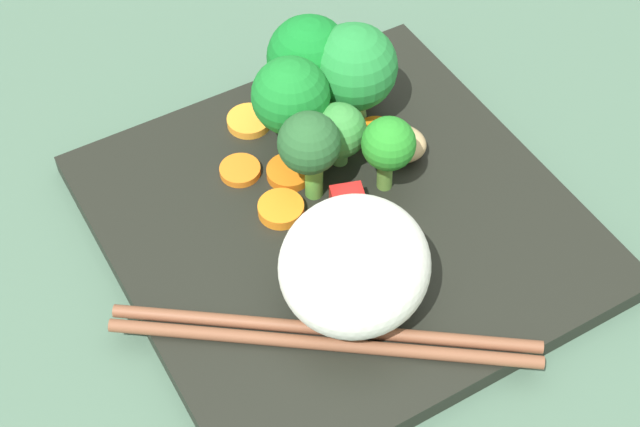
{
  "coord_description": "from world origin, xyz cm",
  "views": [
    {
      "loc": [
        -30.16,
        16.75,
        43.08
      ],
      "look_at": [
        -0.77,
        1.72,
        3.3
      ],
      "focal_mm": 52.14,
      "sensor_mm": 36.0,
      "label": 1
    }
  ],
  "objects": [
    {
      "name": "square_plate",
      "position": [
        0.0,
        0.0,
        0.65
      ],
      "size": [
        27.04,
        27.04,
        1.3
      ],
      "primitive_type": "cube",
      "rotation": [
        0.0,
        0.0,
        0.05
      ],
      "color": "black",
      "rests_on": "ground_plane"
    },
    {
      "name": "carrot_slice_0",
      "position": [
        4.2,
        1.25,
        1.6
      ],
      "size": [
        2.91,
        2.91,
        0.6
      ],
      "primitive_type": "cylinder",
      "rotation": [
        0.0,
        0.0,
        6.23
      ],
      "color": "orange",
      "rests_on": "square_plate"
    },
    {
      "name": "broccoli_floret_2",
      "position": [
        2.5,
        0.72,
        5.29
      ],
      "size": [
        3.65,
        3.65,
        5.98
      ],
      "color": "#539C38",
      "rests_on": "square_plate"
    },
    {
      "name": "broccoli_floret_4",
      "position": [
        6.38,
        -0.05,
        5.4
      ],
      "size": [
        4.72,
        4.72,
        6.65
      ],
      "color": "#609C38",
      "rests_on": "square_plate"
    },
    {
      "name": "rice_mound",
      "position": [
        -5.58,
        2.17,
        4.5
      ],
      "size": [
        11.26,
        11.33,
        6.38
      ],
      "primitive_type": "ellipsoid",
      "rotation": [
        0.0,
        0.0,
        3.79
      ],
      "color": "white",
      "rests_on": "square_plate"
    },
    {
      "name": "carrot_slice_2",
      "position": [
        4.7,
        -5.04,
        1.6
      ],
      "size": [
        2.82,
        2.82,
        0.59
      ],
      "primitive_type": "cylinder",
      "rotation": [
        0.0,
        0.0,
        3.27
      ],
      "color": "orange",
      "rests_on": "square_plate"
    },
    {
      "name": "chicken_piece_3",
      "position": [
        2.74,
        -5.59,
        2.22
      ],
      "size": [
        4.27,
        4.28,
        1.83
      ],
      "primitive_type": "ellipsoid",
      "rotation": [
        0.0,
        0.0,
        0.81
      ],
      "color": "tan",
      "rests_on": "square_plate"
    },
    {
      "name": "broccoli_floret_0",
      "position": [
        3.82,
        -1.87,
        4.0
      ],
      "size": [
        3.38,
        3.38,
        4.47
      ],
      "color": "#549744",
      "rests_on": "square_plate"
    },
    {
      "name": "carrot_slice_1",
      "position": [
        1.81,
        2.96,
        1.64
      ],
      "size": [
        3.3,
        3.3,
        0.67
      ],
      "primitive_type": "cylinder",
      "rotation": [
        0.0,
        0.0,
        6.04
      ],
      "color": "orange",
      "rests_on": "square_plate"
    },
    {
      "name": "broccoli_floret_3",
      "position": [
        9.25,
        -2.67,
        5.14
      ],
      "size": [
        5.32,
        5.32,
        6.73
      ],
      "color": "#65A844",
      "rests_on": "square_plate"
    },
    {
      "name": "carrot_slice_5",
      "position": [
        9.34,
        1.61,
        1.58
      ],
      "size": [
        3.31,
        3.31,
        0.55
      ],
      "primitive_type": "cylinder",
      "rotation": [
        0.0,
        0.0,
        4.5
      ],
      "color": "orange",
      "rests_on": "square_plate"
    },
    {
      "name": "ground_plane",
      "position": [
        0.0,
        0.0,
        -1.0
      ],
      "size": [
        110.0,
        110.0,
        2.0
      ],
      "primitive_type": "cube",
      "color": "#466550"
    },
    {
      "name": "carrot_slice_3",
      "position": [
        5.76,
        3.81,
        1.54
      ],
      "size": [
        3.51,
        3.51,
        0.47
      ],
      "primitive_type": "cylinder",
      "rotation": [
        0.0,
        0.0,
        5.39
      ],
      "color": "orange",
      "rests_on": "square_plate"
    },
    {
      "name": "broccoli_floret_5",
      "position": [
        0.89,
        -3.53,
        4.74
      ],
      "size": [
        3.19,
        3.19,
        5.19
      ],
      "color": "#64983B",
      "rests_on": "square_plate"
    },
    {
      "name": "carrot_slice_4",
      "position": [
        6.66,
        -2.46,
        1.66
      ],
      "size": [
        2.47,
        2.47,
        0.7
      ],
      "primitive_type": "cylinder",
      "rotation": [
        0.0,
        0.0,
        0.27
      ],
      "color": "orange",
      "rests_on": "square_plate"
    },
    {
      "name": "chopstick_pair",
      "position": [
        -7.09,
        4.69,
        1.66
      ],
      "size": [
        13.66,
        19.93,
        0.71
      ],
      "rotation": [
        0.0,
        0.0,
        4.14
      ],
      "color": "brown",
      "rests_on": "square_plate"
    },
    {
      "name": "broccoli_floret_1",
      "position": [
        7.19,
        -4.66,
        5.19
      ],
      "size": [
        5.45,
        5.45,
        6.77
      ],
      "color": "#649E4B",
      "rests_on": "square_plate"
    },
    {
      "name": "pepper_chunk_1",
      "position": [
        -0.19,
        -0.56,
        2.02
      ],
      "size": [
        2.59,
        2.39,
        1.44
      ],
      "primitive_type": "cube",
      "rotation": [
        0.0,
        0.0,
        2.88
      ],
      "color": "red",
      "rests_on": "square_plate"
    },
    {
      "name": "chicken_piece_2",
      "position": [
        9.02,
        -5.3,
        2.74
      ],
      "size": [
        4.58,
        4.77,
        2.86
      ],
      "primitive_type": "ellipsoid",
      "rotation": [
        0.0,
        0.0,
        1.09
      ],
      "color": "tan",
      "rests_on": "square_plate"
    }
  ]
}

